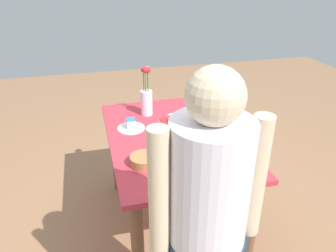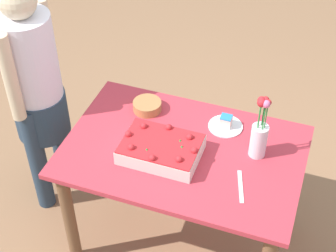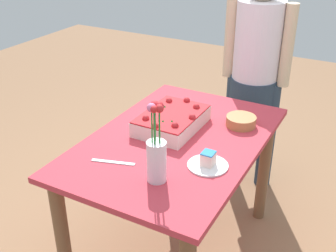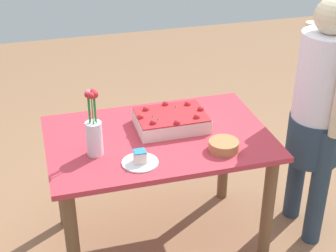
{
  "view_description": "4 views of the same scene",
  "coord_description": "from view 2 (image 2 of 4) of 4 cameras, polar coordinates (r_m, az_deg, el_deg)",
  "views": [
    {
      "loc": [
        -1.81,
        0.49,
        1.77
      ],
      "look_at": [
        -0.0,
        0.03,
        0.83
      ],
      "focal_mm": 35.0,
      "sensor_mm": 36.0,
      "label": 1
    },
    {
      "loc": [
        0.56,
        -1.82,
        2.61
      ],
      "look_at": [
        -0.1,
        0.03,
        0.86
      ],
      "focal_mm": 55.0,
      "sensor_mm": 36.0,
      "label": 2
    },
    {
      "loc": [
        1.66,
        0.85,
        1.8
      ],
      "look_at": [
        0.02,
        -0.04,
        0.83
      ],
      "focal_mm": 45.0,
      "sensor_mm": 36.0,
      "label": 3
    },
    {
      "loc": [
        0.61,
        2.38,
        2.18
      ],
      "look_at": [
        -0.04,
        0.04,
        0.83
      ],
      "focal_mm": 55.0,
      "sensor_mm": 36.0,
      "label": 4
    }
  ],
  "objects": [
    {
      "name": "ground_plane",
      "position": [
        3.23,
        1.44,
        -12.28
      ],
      "size": [
        8.0,
        8.0,
        0.0
      ],
      "primitive_type": "plane",
      "color": "#986D4C"
    },
    {
      "name": "dining_table",
      "position": [
        2.75,
        1.66,
        -4.65
      ],
      "size": [
        1.23,
        0.82,
        0.76
      ],
      "color": "#C13442",
      "rests_on": "ground_plane"
    },
    {
      "name": "sheet_cake",
      "position": [
        2.6,
        -0.79,
        -2.54
      ],
      "size": [
        0.4,
        0.28,
        0.11
      ],
      "color": "silver",
      "rests_on": "dining_table"
    },
    {
      "name": "serving_plate_with_slice",
      "position": [
        2.79,
        6.41,
        0.22
      ],
      "size": [
        0.19,
        0.19,
        0.07
      ],
      "color": "white",
      "rests_on": "dining_table"
    },
    {
      "name": "cake_knife",
      "position": [
        2.5,
        8.05,
        -6.65
      ],
      "size": [
        0.08,
        0.2,
        0.0
      ],
      "primitive_type": "cube",
      "rotation": [
        0.0,
        0.0,
        1.87
      ],
      "color": "silver",
      "rests_on": "dining_table"
    },
    {
      "name": "flower_vase",
      "position": [
        2.58,
        10.1,
        -0.91
      ],
      "size": [
        0.09,
        0.09,
        0.36
      ],
      "color": "silver",
      "rests_on": "dining_table"
    },
    {
      "name": "fruit_bowl",
      "position": [
        2.88,
        -2.32,
        2.24
      ],
      "size": [
        0.16,
        0.16,
        0.05
      ],
      "primitive_type": "cylinder",
      "color": "#B37746",
      "rests_on": "dining_table"
    },
    {
      "name": "person_standing",
      "position": [
        3.0,
        -14.47,
        4.25
      ],
      "size": [
        0.31,
        0.45,
        1.49
      ],
      "color": "#283A4D",
      "rests_on": "ground_plane"
    }
  ]
}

